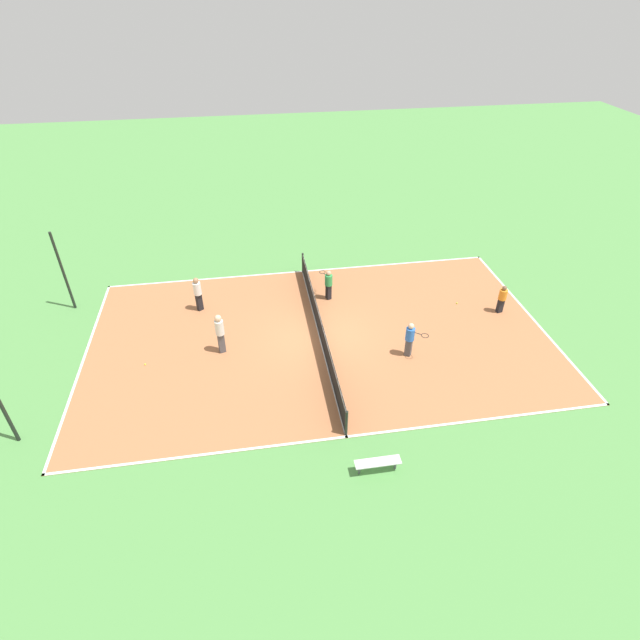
{
  "coord_description": "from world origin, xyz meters",
  "views": [
    {
      "loc": [
        -16.97,
        2.72,
        13.18
      ],
      "look_at": [
        0.0,
        0.0,
        0.9
      ],
      "focal_mm": 28.0,
      "sensor_mm": 36.0,
      "label": 1
    }
  ],
  "objects_px": {
    "tennis_net": "(320,326)",
    "bench": "(378,463)",
    "player_near_white": "(198,292)",
    "player_center_orange": "(502,298)",
    "tennis_ball_left_sideline": "(457,303)",
    "tennis_ball_far_baseline": "(145,364)",
    "player_near_blue": "(410,337)",
    "player_far_white": "(220,331)",
    "fence_post_back_right": "(63,272)",
    "player_far_green": "(328,283)"
  },
  "relations": [
    {
      "from": "tennis_ball_left_sideline",
      "to": "fence_post_back_right",
      "type": "height_order",
      "value": "fence_post_back_right"
    },
    {
      "from": "player_center_orange",
      "to": "player_far_green",
      "type": "xyz_separation_m",
      "value": [
        2.38,
        7.63,
        0.09
      ]
    },
    {
      "from": "bench",
      "to": "player_near_white",
      "type": "distance_m",
      "value": 11.76
    },
    {
      "from": "player_near_white",
      "to": "tennis_ball_left_sideline",
      "type": "distance_m",
      "value": 12.16
    },
    {
      "from": "bench",
      "to": "tennis_ball_far_baseline",
      "type": "xyz_separation_m",
      "value": [
        6.48,
        7.95,
        -0.33
      ]
    },
    {
      "from": "player_far_white",
      "to": "player_near_white",
      "type": "height_order",
      "value": "player_far_white"
    },
    {
      "from": "player_far_white",
      "to": "fence_post_back_right",
      "type": "bearing_deg",
      "value": 129.72
    },
    {
      "from": "tennis_net",
      "to": "player_far_green",
      "type": "bearing_deg",
      "value": -16.65
    },
    {
      "from": "tennis_net",
      "to": "player_center_orange",
      "type": "bearing_deg",
      "value": -86.26
    },
    {
      "from": "player_center_orange",
      "to": "player_near_blue",
      "type": "height_order",
      "value": "player_near_blue"
    },
    {
      "from": "tennis_net",
      "to": "player_far_white",
      "type": "distance_m",
      "value": 4.22
    },
    {
      "from": "player_near_blue",
      "to": "player_near_white",
      "type": "height_order",
      "value": "player_near_white"
    },
    {
      "from": "tennis_net",
      "to": "bench",
      "type": "relative_size",
      "value": 7.68
    },
    {
      "from": "tennis_ball_far_baseline",
      "to": "tennis_ball_left_sideline",
      "type": "distance_m",
      "value": 14.28
    },
    {
      "from": "player_near_white",
      "to": "fence_post_back_right",
      "type": "bearing_deg",
      "value": -50.07
    },
    {
      "from": "tennis_net",
      "to": "tennis_ball_left_sideline",
      "type": "height_order",
      "value": "tennis_net"
    },
    {
      "from": "tennis_ball_left_sideline",
      "to": "bench",
      "type": "bearing_deg",
      "value": 144.84
    },
    {
      "from": "bench",
      "to": "player_near_blue",
      "type": "relative_size",
      "value": 0.93
    },
    {
      "from": "tennis_ball_far_baseline",
      "to": "fence_post_back_right",
      "type": "bearing_deg",
      "value": 38.06
    },
    {
      "from": "tennis_ball_far_baseline",
      "to": "player_center_orange",
      "type": "bearing_deg",
      "value": -85.26
    },
    {
      "from": "player_near_white",
      "to": "fence_post_back_right",
      "type": "xyz_separation_m",
      "value": [
        1.13,
        5.84,
        0.95
      ]
    },
    {
      "from": "fence_post_back_right",
      "to": "player_center_orange",
      "type": "bearing_deg",
      "value": -100.18
    },
    {
      "from": "player_far_white",
      "to": "tennis_ball_left_sideline",
      "type": "xyz_separation_m",
      "value": [
        1.88,
        -11.01,
        -1.03
      ]
    },
    {
      "from": "player_near_white",
      "to": "tennis_ball_far_baseline",
      "type": "bearing_deg",
      "value": 21.59
    },
    {
      "from": "bench",
      "to": "player_near_white",
      "type": "relative_size",
      "value": 0.87
    },
    {
      "from": "bench",
      "to": "fence_post_back_right",
      "type": "height_order",
      "value": "fence_post_back_right"
    },
    {
      "from": "fence_post_back_right",
      "to": "tennis_ball_far_baseline",
      "type": "bearing_deg",
      "value": -141.94
    },
    {
      "from": "player_far_white",
      "to": "player_near_blue",
      "type": "bearing_deg",
      "value": -28.19
    },
    {
      "from": "tennis_net",
      "to": "player_far_green",
      "type": "relative_size",
      "value": 7.44
    },
    {
      "from": "player_center_orange",
      "to": "tennis_ball_left_sideline",
      "type": "height_order",
      "value": "player_center_orange"
    },
    {
      "from": "player_near_blue",
      "to": "tennis_ball_left_sideline",
      "type": "xyz_separation_m",
      "value": [
        3.32,
        -3.45,
        -0.87
      ]
    },
    {
      "from": "player_near_blue",
      "to": "player_far_green",
      "type": "xyz_separation_m",
      "value": [
        4.75,
        2.51,
        -0.04
      ]
    },
    {
      "from": "tennis_ball_left_sideline",
      "to": "player_center_orange",
      "type": "bearing_deg",
      "value": -119.6
    },
    {
      "from": "bench",
      "to": "tennis_ball_far_baseline",
      "type": "relative_size",
      "value": 21.7
    },
    {
      "from": "player_far_green",
      "to": "tennis_ball_far_baseline",
      "type": "distance_m",
      "value": 8.97
    },
    {
      "from": "player_far_green",
      "to": "bench",
      "type": "bearing_deg",
      "value": 158.57
    },
    {
      "from": "player_near_blue",
      "to": "fence_post_back_right",
      "type": "xyz_separation_m",
      "value": [
        5.88,
        14.42,
        1.01
      ]
    },
    {
      "from": "tennis_net",
      "to": "bench",
      "type": "xyz_separation_m",
      "value": [
        -7.23,
        -0.68,
        -0.2
      ]
    },
    {
      "from": "bench",
      "to": "tennis_ball_left_sideline",
      "type": "height_order",
      "value": "bench"
    },
    {
      "from": "player_far_white",
      "to": "tennis_ball_left_sideline",
      "type": "bearing_deg",
      "value": -7.73
    },
    {
      "from": "player_near_blue",
      "to": "tennis_ball_far_baseline",
      "type": "bearing_deg",
      "value": -148.34
    },
    {
      "from": "fence_post_back_right",
      "to": "player_near_blue",
      "type": "bearing_deg",
      "value": -112.17
    },
    {
      "from": "player_far_white",
      "to": "player_far_green",
      "type": "distance_m",
      "value": 6.04
    },
    {
      "from": "player_far_green",
      "to": "fence_post_back_right",
      "type": "relative_size",
      "value": 0.39
    },
    {
      "from": "bench",
      "to": "tennis_ball_left_sideline",
      "type": "xyz_separation_m",
      "value": [
        8.74,
        -6.16,
        -0.33
      ]
    },
    {
      "from": "tennis_ball_left_sideline",
      "to": "fence_post_back_right",
      "type": "distance_m",
      "value": 18.15
    },
    {
      "from": "player_near_blue",
      "to": "tennis_ball_left_sideline",
      "type": "height_order",
      "value": "player_near_blue"
    },
    {
      "from": "tennis_net",
      "to": "tennis_ball_far_baseline",
      "type": "bearing_deg",
      "value": 95.91
    },
    {
      "from": "player_near_white",
      "to": "fence_post_back_right",
      "type": "height_order",
      "value": "fence_post_back_right"
    },
    {
      "from": "tennis_net",
      "to": "player_center_orange",
      "type": "height_order",
      "value": "player_center_orange"
    }
  ]
}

